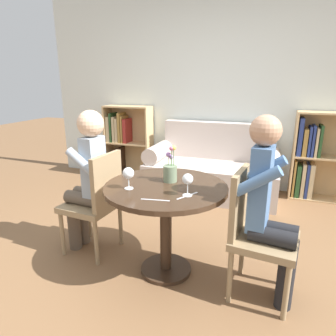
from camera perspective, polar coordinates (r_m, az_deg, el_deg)
name	(u,v)px	position (r m, az deg, el deg)	size (l,w,h in m)	color
ground_plane	(166,270)	(2.54, -0.39, -18.89)	(16.00, 16.00, 0.00)	brown
back_wall	(221,89)	(4.25, 10.11, 14.59)	(5.20, 0.05, 2.70)	silver
round_table	(166,204)	(2.26, -0.42, -6.90)	(0.91, 0.91, 0.72)	#382619
couch	(212,171)	(4.00, 8.36, -0.55)	(1.68, 0.80, 0.92)	beige
bookshelf_left	(124,142)	(4.65, -8.29, 4.88)	(0.71, 0.28, 1.10)	tan
bookshelf_right	(314,158)	(4.18, 26.10, 1.65)	(0.71, 0.28, 1.10)	tan
chair_left	(97,199)	(2.63, -13.40, -5.83)	(0.46, 0.46, 0.90)	#937A56
chair_right	(255,229)	(2.16, 16.16, -11.11)	(0.47, 0.47, 0.90)	#937A56
person_left	(87,178)	(2.62, -15.09, -1.79)	(0.44, 0.36, 1.24)	brown
person_right	(270,208)	(2.07, 18.94, -7.29)	(0.44, 0.37, 1.27)	black
wine_glass_left	(128,174)	(2.12, -7.56, -1.11)	(0.08, 0.08, 0.16)	white
wine_glass_right	(188,180)	(1.98, 3.76, -2.28)	(0.07, 0.07, 0.15)	white
flower_vase	(170,171)	(2.27, 0.47, -0.56)	(0.10, 0.10, 0.28)	gray
knife_left_setting	(155,200)	(1.95, -2.43, -6.09)	(0.19, 0.04, 0.00)	silver
fork_left_setting	(187,196)	(2.01, 3.70, -5.29)	(0.10, 0.17, 0.00)	silver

